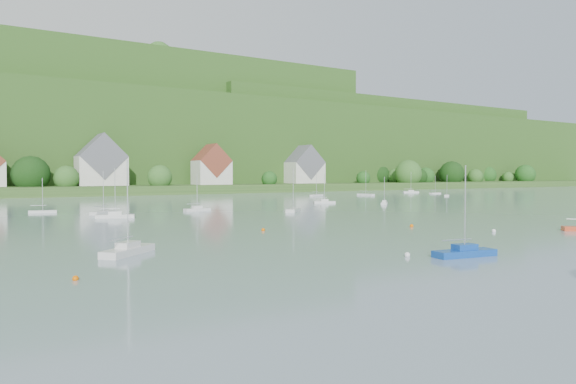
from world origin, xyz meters
The scene contains 13 objects.
far_shore_strip centered at (0.00, 200.00, 1.50)m, with size 600.00×60.00×3.00m, color #2A4B1C.
forested_ridge centered at (0.39, 268.57, 22.89)m, with size 620.00×181.22×69.89m.
village_building_2 centered at (5.00, 188.00, 10.27)m, with size 16.00×11.44×18.00m.
village_building_3 centered at (45.00, 186.00, 9.43)m, with size 13.00×10.40×15.50m.
village_building_4 centered at (90.00, 190.00, 9.59)m, with size 15.00×10.40×16.50m.
near_sailboat_1 centered at (2.27, 30.63, 0.43)m, with size 5.90×2.41×7.74m.
near_sailboat_6 centered at (-21.82, 46.65, 0.44)m, with size 5.65×5.41×8.25m.
mooring_buoy_0 centered at (-27.63, 37.24, 0.00)m, with size 0.41×0.41×0.41m, color #EE6300.
mooring_buoy_1 centered at (-1.87, 33.15, 0.00)m, with size 0.49×0.49×0.49m, color white.
mooring_buoy_2 centered at (16.34, 51.11, 0.00)m, with size 0.48×0.48×0.48m, color #EE6300.
mooring_buoy_3 centered at (-2.76, 57.09, 0.00)m, with size 0.44×0.44×0.44m, color #EE6300.
mooring_buoy_4 centered at (20.37, 41.45, 0.00)m, with size 0.48×0.48×0.48m, color white.
far_sailboat_cluster centered at (1.72, 116.21, 0.37)m, with size 204.86×69.57×8.71m.
Camera 1 is at (-33.38, 0.78, 7.00)m, focal length 32.58 mm.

